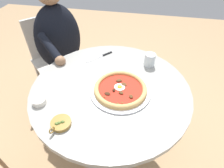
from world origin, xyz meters
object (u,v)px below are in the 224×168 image
dining_table (111,104)px  ramekin_capers (39,101)px  diner_person (63,61)px  cafe_chair_diner (57,54)px  pizza_on_plate (120,89)px  fork_utensil (99,134)px  water_glass (150,60)px  steak_knife (103,55)px  olive_pan (61,123)px

dining_table → ramekin_capers: ramekin_capers is taller
diner_person → dining_table: bearing=-41.4°
cafe_chair_diner → dining_table: bearing=-41.6°
dining_table → pizza_on_plate: (0.06, -0.03, 0.17)m
fork_utensil → cafe_chair_diner: size_ratio=0.20×
water_glass → fork_utensil: 0.60m
cafe_chair_diner → pizza_on_plate: bearing=-40.3°
pizza_on_plate → fork_utensil: pizza_on_plate is taller
ramekin_capers → fork_utensil: 0.37m
water_glass → steak_knife: bearing=171.4°
pizza_on_plate → cafe_chair_diner: bearing=139.7°
water_glass → cafe_chair_diner: bearing=160.0°
steak_knife → diner_person: bearing=158.7°
water_glass → diner_person: 0.79m
dining_table → water_glass: water_glass is taller
dining_table → diner_person: size_ratio=0.78×
pizza_on_plate → fork_utensil: size_ratio=2.06×
fork_utensil → diner_person: diner_person is taller
dining_table → pizza_on_plate: pizza_on_plate is taller
dining_table → ramekin_capers: size_ratio=12.84×
steak_knife → diner_person: (-0.40, 0.16, -0.21)m
dining_table → cafe_chair_diner: size_ratio=1.09×
pizza_on_plate → olive_pan: 0.36m
water_glass → pizza_on_plate: bearing=-117.6°
pizza_on_plate → diner_person: 0.78m
ramekin_capers → cafe_chair_diner: cafe_chair_diner is taller
ramekin_capers → diner_person: 0.71m
water_glass → olive_pan: 0.67m
pizza_on_plate → cafe_chair_diner: cafe_chair_diner is taller
dining_table → diner_person: 0.69m
dining_table → pizza_on_plate: size_ratio=2.69×
diner_person → fork_utensil: bearing=-55.6°
pizza_on_plate → fork_utensil: 0.29m
diner_person → cafe_chair_diner: size_ratio=1.39×
olive_pan → diner_person: (-0.34, 0.75, -0.22)m
pizza_on_plate → ramekin_capers: bearing=-157.2°
pizza_on_plate → steak_knife: pizza_on_plate is taller
fork_utensil → diner_person: size_ratio=0.14×
olive_pan → ramekin_capers: bearing=147.1°
dining_table → olive_pan: (-0.17, -0.30, 0.17)m
pizza_on_plate → diner_person: diner_person is taller
olive_pan → cafe_chair_diner: (-0.45, 0.85, -0.22)m
steak_knife → olive_pan: bearing=-95.9°
water_glass → fork_utensil: water_glass is taller
dining_table → olive_pan: bearing=-120.1°
ramekin_capers → cafe_chair_diner: 0.83m
pizza_on_plate → dining_table: bearing=155.6°
steak_knife → water_glass: bearing=-8.6°
ramekin_capers → fork_utensil: size_ratio=0.43×
pizza_on_plate → cafe_chair_diner: size_ratio=0.40×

